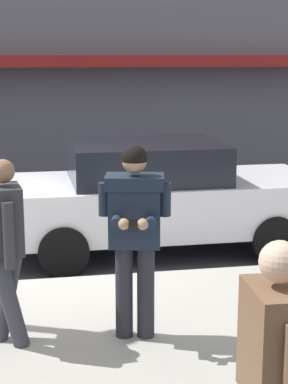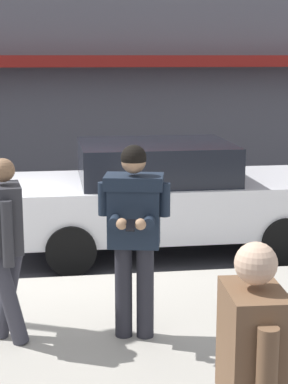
% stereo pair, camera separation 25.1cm
% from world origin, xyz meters
% --- Properties ---
extents(ground_plane, '(80.00, 80.00, 0.00)m').
position_xyz_m(ground_plane, '(0.00, 0.00, 0.00)').
color(ground_plane, '#333338').
extents(curb_paint_line, '(28.00, 0.12, 0.01)m').
position_xyz_m(curb_paint_line, '(1.00, 0.05, 0.00)').
color(curb_paint_line, silver).
rests_on(curb_paint_line, ground).
extents(parked_sedan_mid, '(4.51, 1.95, 1.54)m').
position_xyz_m(parked_sedan_mid, '(1.65, 1.14, 0.79)').
color(parked_sedan_mid, silver).
rests_on(parked_sedan_mid, ground).
extents(man_texting_on_phone, '(0.64, 0.63, 1.81)m').
position_xyz_m(man_texting_on_phone, '(0.83, -1.96, 1.25)').
color(man_texting_on_phone, '#23232B').
rests_on(man_texting_on_phone, sidewalk).
extents(pedestrian_with_bag, '(0.37, 0.72, 1.70)m').
position_xyz_m(pedestrian_with_bag, '(-0.32, -1.86, 1.11)').
color(pedestrian_with_bag, '#33333D').
rests_on(pedestrian_with_bag, sidewalk).
extents(pedestrian_dark_coat, '(0.34, 0.60, 1.70)m').
position_xyz_m(pedestrian_dark_coat, '(1.08, -4.67, 1.11)').
color(pedestrian_dark_coat, '#33333D').
rests_on(pedestrian_dark_coat, sidewalk).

